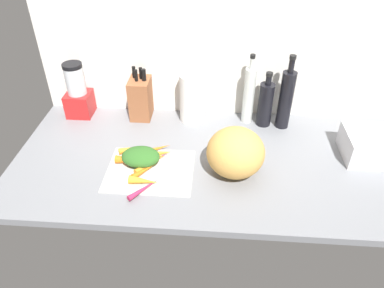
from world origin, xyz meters
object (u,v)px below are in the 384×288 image
(knife_block, at_px, (141,98))
(carrot_12, at_px, (144,189))
(carrot_6, at_px, (144,170))
(cutting_board, at_px, (150,170))
(bottle_2, at_px, (286,99))
(blender_appliance, at_px, (78,93))
(bottle_1, at_px, (265,104))
(carrot_2, at_px, (144,181))
(carrot_9, at_px, (132,149))
(carrot_5, at_px, (145,154))
(carrot_7, at_px, (149,158))
(carrot_11, at_px, (130,160))
(carrot_4, at_px, (151,154))
(carrot_8, at_px, (156,149))
(paper_towel_roll, at_px, (192,98))
(winter_squash, at_px, (236,152))
(carrot_1, at_px, (150,163))
(carrot_3, at_px, (154,154))
(carrot_10, at_px, (159,153))
(carrot_0, at_px, (145,155))
(bottle_0, at_px, (249,95))
(dish_rack, at_px, (373,146))

(knife_block, bearing_deg, carrot_12, -78.74)
(carrot_6, xyz_separation_m, knife_block, (-0.09, 0.44, 0.08))
(cutting_board, distance_m, bottle_2, 0.70)
(blender_appliance, bearing_deg, bottle_1, -1.57)
(carrot_2, distance_m, bottle_1, 0.69)
(carrot_9, height_order, carrot_12, carrot_9)
(carrot_9, bearing_deg, carrot_12, -68.08)
(carrot_2, height_order, carrot_5, carrot_2)
(carrot_7, xyz_separation_m, carrot_11, (-0.08, -0.02, 0.00))
(carrot_9, bearing_deg, carrot_11, -83.85)
(carrot_4, relative_size, carrot_8, 0.90)
(carrot_2, distance_m, paper_towel_roll, 0.52)
(winter_squash, distance_m, bottle_2, 0.43)
(carrot_1, height_order, carrot_11, carrot_11)
(carrot_3, bearing_deg, carrot_10, 11.95)
(carrot_3, bearing_deg, knife_block, 108.92)
(carrot_10, xyz_separation_m, winter_squash, (0.31, -0.07, 0.07))
(winter_squash, bearing_deg, carrot_9, 167.84)
(carrot_8, height_order, blender_appliance, blender_appliance)
(carrot_7, distance_m, winter_squash, 0.36)
(carrot_0, bearing_deg, carrot_2, -80.94)
(knife_block, bearing_deg, carrot_0, -77.72)
(carrot_0, height_order, bottle_0, bottle_0)
(carrot_6, height_order, bottle_2, bottle_2)
(carrot_12, bearing_deg, blender_appliance, 127.76)
(knife_block, height_order, bottle_2, bottle_2)
(carrot_12, height_order, dish_rack, dish_rack)
(carrot_5, relative_size, carrot_9, 0.91)
(carrot_0, relative_size, carrot_3, 1.34)
(blender_appliance, bearing_deg, bottle_0, -0.29)
(carrot_4, relative_size, carrot_11, 1.01)
(knife_block, bearing_deg, carrot_10, -67.91)
(carrot_3, height_order, carrot_5, carrot_5)
(carrot_2, height_order, carrot_7, carrot_2)
(carrot_1, xyz_separation_m, bottle_0, (0.41, 0.38, 0.12))
(carrot_11, bearing_deg, carrot_4, 33.00)
(carrot_2, bearing_deg, carrot_11, 123.42)
(carrot_0, relative_size, carrot_6, 1.19)
(carrot_0, relative_size, bottle_2, 0.39)
(carrot_8, bearing_deg, carrot_5, -131.79)
(carrot_3, xyz_separation_m, winter_squash, (0.33, -0.06, 0.08))
(carrot_0, bearing_deg, carrot_12, -80.50)
(carrot_12, height_order, bottle_2, bottle_2)
(carrot_5, bearing_deg, bottle_0, 36.97)
(paper_towel_roll, bearing_deg, carrot_2, -106.90)
(blender_appliance, distance_m, bottle_2, 0.98)
(carrot_8, distance_m, dish_rack, 0.91)
(carrot_6, bearing_deg, bottle_1, 39.00)
(bottle_2, bearing_deg, paper_towel_roll, 176.29)
(carrot_3, relative_size, carrot_4, 0.85)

